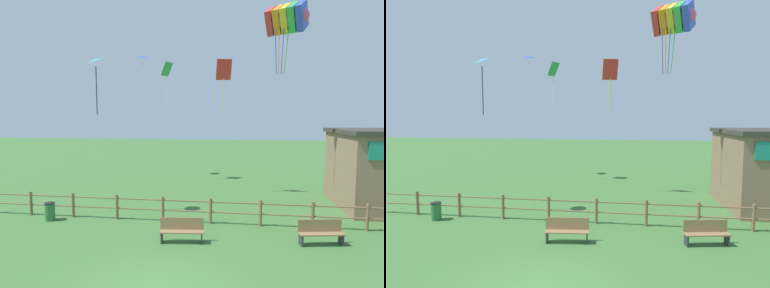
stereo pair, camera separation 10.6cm
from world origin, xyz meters
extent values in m
cylinder|color=brown|center=(-8.25, 6.22, 0.63)|extent=(0.14, 0.14, 1.25)
cylinder|color=brown|center=(-5.89, 6.22, 0.63)|extent=(0.14, 0.14, 1.25)
cylinder|color=brown|center=(-3.54, 6.22, 0.63)|extent=(0.14, 0.14, 1.25)
cylinder|color=brown|center=(-1.18, 6.22, 0.63)|extent=(0.14, 0.14, 1.25)
cylinder|color=brown|center=(1.18, 6.22, 0.63)|extent=(0.14, 0.14, 1.25)
cylinder|color=brown|center=(3.54, 6.22, 0.63)|extent=(0.14, 0.14, 1.25)
cylinder|color=brown|center=(5.89, 6.22, 0.63)|extent=(0.14, 0.14, 1.25)
cylinder|color=brown|center=(8.25, 6.22, 0.63)|extent=(0.14, 0.14, 1.25)
cylinder|color=brown|center=(0.00, 6.22, 1.07)|extent=(21.22, 0.07, 0.07)
cylinder|color=brown|center=(0.00, 6.22, 0.56)|extent=(21.22, 0.07, 0.07)
cube|color=olive|center=(0.17, 3.84, 0.47)|extent=(1.83, 0.58, 0.05)
cube|color=olive|center=(0.15, 4.02, 0.75)|extent=(1.79, 0.22, 0.51)
cube|color=#2D2D33|center=(-0.64, 3.76, 0.22)|extent=(0.10, 0.36, 0.44)
cube|color=#2D2D33|center=(0.98, 3.93, 0.22)|extent=(0.10, 0.36, 0.44)
cube|color=olive|center=(5.76, 4.37, 0.47)|extent=(1.84, 0.70, 0.05)
cube|color=olive|center=(5.73, 4.54, 0.75)|extent=(1.78, 0.34, 0.51)
cube|color=#2D2D33|center=(4.95, 4.23, 0.22)|extent=(0.12, 0.36, 0.44)
cube|color=#2D2D33|center=(6.57, 4.50, 0.22)|extent=(0.12, 0.36, 0.44)
cylinder|color=#2D6B38|center=(-6.79, 5.61, 0.42)|extent=(0.47, 0.47, 0.85)
cylinder|color=black|center=(-6.79, 5.61, 0.87)|extent=(0.50, 0.50, 0.04)
ellipsoid|color=#E54C8C|center=(5.76, 13.95, 11.84)|extent=(3.65, 3.30, 2.23)
cube|color=red|center=(4.85, 14.39, 11.84)|extent=(1.37, 2.22, 2.27)
cube|color=orange|center=(5.31, 14.17, 11.84)|extent=(1.37, 2.22, 2.27)
cube|color=yellow|center=(5.76, 13.95, 11.84)|extent=(1.37, 2.22, 2.27)
cube|color=green|center=(6.22, 13.73, 11.84)|extent=(1.37, 2.22, 2.27)
cube|color=blue|center=(6.67, 13.51, 11.84)|extent=(1.37, 2.22, 2.27)
cylinder|color=blue|center=(5.07, 13.78, 9.60)|extent=(0.25, 0.45, 2.98)
cylinder|color=orange|center=(5.26, 13.73, 9.60)|extent=(0.12, 0.47, 2.98)
cylinder|color=blue|center=(5.49, 13.70, 9.60)|extent=(0.12, 0.47, 2.98)
cylinder|color=green|center=(5.75, 13.68, 9.60)|extent=(0.25, 0.45, 2.98)
cube|color=green|center=(-3.03, 15.78, 8.92)|extent=(0.94, 1.03, 1.03)
cylinder|color=white|center=(-3.03, 15.78, 7.35)|extent=(0.05, 0.05, 2.20)
cone|color=#2DB2C6|center=(-4.84, 7.04, 8.07)|extent=(1.11, 1.10, 0.38)
cylinder|color=#2D2D33|center=(-4.84, 7.04, 6.50)|extent=(0.05, 0.05, 2.49)
cube|color=red|center=(1.58, 11.96, 8.19)|extent=(1.06, 0.70, 1.26)
cylinder|color=yellow|center=(1.58, 11.96, 6.63)|extent=(0.05, 0.05, 2.05)
cone|color=blue|center=(-5.48, 17.28, 10.22)|extent=(1.26, 1.25, 0.35)
cylinder|color=silver|center=(-5.48, 17.28, 8.58)|extent=(0.05, 0.05, 2.50)
camera|label=1|loc=(2.18, -7.84, 5.14)|focal=28.00mm
camera|label=2|loc=(2.28, -7.82, 5.14)|focal=28.00mm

